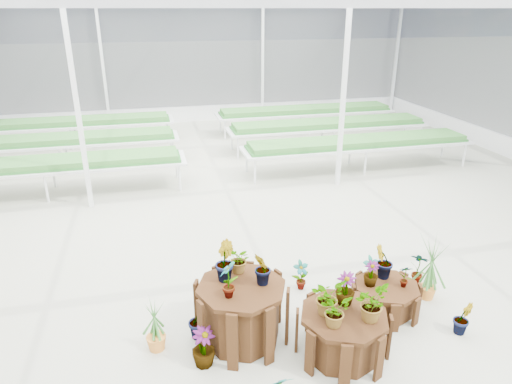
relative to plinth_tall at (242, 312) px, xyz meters
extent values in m
plane|color=gray|center=(0.59, 1.17, -0.42)|extent=(24.00, 24.00, 0.00)
cylinder|color=#371E0C|center=(0.00, 0.00, 0.00)|extent=(1.61, 1.61, 0.84)
cylinder|color=#371E0C|center=(1.20, -0.60, -0.11)|extent=(1.50, 1.50, 0.62)
cylinder|color=#371E0C|center=(2.20, 0.10, -0.20)|extent=(1.18, 1.18, 0.44)
imported|color=#37702F|center=(-0.18, 0.21, 0.69)|extent=(0.26, 0.31, 0.55)
imported|color=#37702F|center=(0.28, -0.05, 0.66)|extent=(0.26, 0.30, 0.48)
imported|color=#37702F|center=(0.04, 0.32, 0.61)|extent=(0.37, 0.40, 0.38)
imported|color=#37702F|center=(-0.20, -0.20, 0.67)|extent=(0.28, 0.32, 0.51)
imported|color=#37702F|center=(0.99, -0.51, 0.43)|extent=(0.55, 0.53, 0.47)
imported|color=#37702F|center=(1.47, -0.76, 0.43)|extent=(0.54, 0.55, 0.46)
imported|color=#37702F|center=(1.29, -0.39, 0.42)|extent=(0.35, 0.35, 0.45)
imported|color=#37702F|center=(0.99, -0.76, 0.40)|extent=(0.47, 0.45, 0.41)
imported|color=#37702F|center=(1.96, 0.17, 0.21)|extent=(0.30, 0.30, 0.38)
imported|color=#37702F|center=(2.42, 0.02, 0.20)|extent=(0.22, 0.18, 0.36)
imported|color=#37702F|center=(2.21, 0.30, 0.29)|extent=(0.36, 0.32, 0.55)
imported|color=#37702F|center=(-0.57, -0.39, -0.15)|extent=(0.40, 0.40, 0.54)
imported|color=#37702F|center=(-0.56, 0.18, -0.14)|extent=(0.39, 0.40, 0.56)
imported|color=#37702F|center=(2.98, -0.61, -0.18)|extent=(0.33, 0.30, 0.48)
imported|color=#37702F|center=(3.08, 0.64, -0.14)|extent=(0.35, 0.36, 0.57)
imported|color=#37702F|center=(2.25, 0.70, -0.14)|extent=(0.32, 0.24, 0.55)
imported|color=#37702F|center=(1.16, 0.92, -0.17)|extent=(0.29, 0.22, 0.50)
imported|color=#37702F|center=(0.13, 0.62, -0.15)|extent=(0.31, 0.34, 0.53)
camera|label=1|loc=(-1.00, -4.96, 3.78)|focal=32.00mm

